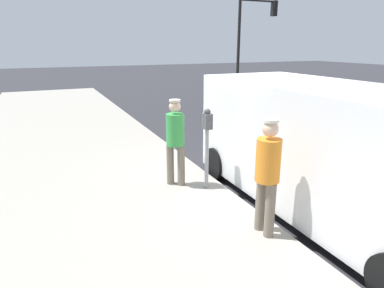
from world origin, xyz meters
name	(u,v)px	position (x,y,z in m)	size (l,w,h in m)	color
ground_plane	(253,176)	(0.00, 0.00, 0.00)	(80.00, 80.00, 0.00)	#2D2D33
sidewalk_slab	(87,202)	(3.50, 0.00, 0.07)	(5.00, 32.00, 0.15)	#9E998E
parking_meter_near	(207,135)	(1.35, 0.43, 1.18)	(0.14, 0.18, 1.52)	gray
pedestrian_in_orange	(267,170)	(1.31, 2.20, 1.11)	(0.34, 0.36, 1.67)	#726656
pedestrian_in_green	(175,137)	(1.82, 0.05, 1.10)	(0.34, 0.34, 1.66)	#726656
parked_van	(327,147)	(-0.15, 1.83, 1.15)	(2.14, 5.21, 2.15)	white
traffic_light_corner	(252,30)	(-6.94, -10.63, 3.52)	(2.48, 0.42, 5.20)	black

